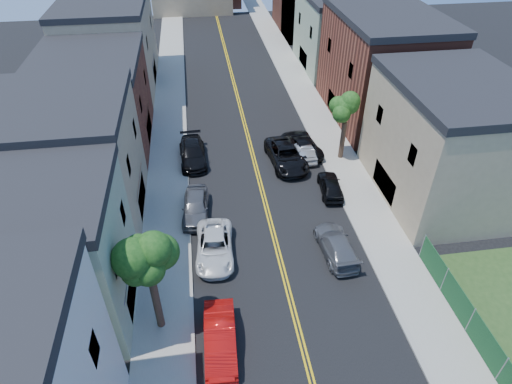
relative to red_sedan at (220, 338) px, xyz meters
name	(u,v)px	position (x,y,z in m)	size (l,w,h in m)	color
sidewalk_left	(168,119)	(-3.34, 27.88, -0.73)	(3.20, 100.00, 0.15)	gray
sidewalk_right	(313,109)	(12.46, 27.88, -0.73)	(3.20, 100.00, 0.15)	gray
curb_left	(185,117)	(-1.59, 27.88, -0.73)	(0.30, 100.00, 0.15)	gray
curb_right	(298,110)	(10.71, 27.88, -0.73)	(0.30, 100.00, 0.15)	gray
bldg_left_palegrn	(40,262)	(-9.44, 3.88, 3.44)	(9.00, 8.00, 8.50)	gray
bldg_left_tan_near	(70,167)	(-9.44, 12.88, 3.69)	(9.00, 10.00, 9.00)	#998466
bldg_left_brick	(95,105)	(-9.44, 23.88, 3.19)	(9.00, 12.00, 8.00)	brown
bldg_left_tan_far	(111,46)	(-9.44, 37.88, 3.94)	(9.00, 16.00, 9.50)	#998466
bldg_right_tan	(447,144)	(18.56, 11.88, 3.69)	(9.00, 12.00, 9.00)	#998466
bldg_right_brick	(380,69)	(18.56, 25.88, 4.19)	(9.00, 14.00, 10.00)	brown
bldg_right_palegrn	(339,34)	(18.56, 39.88, 3.44)	(9.00, 12.00, 8.50)	gray
fence_right	(485,344)	(14.06, -2.62, 0.29)	(0.04, 15.00, 1.90)	#143F1E
tree_left_mid	(145,245)	(-3.32, 1.89, 5.77)	(5.20, 5.20, 9.29)	#322119
tree_right_far	(348,100)	(12.48, 17.89, 4.95)	(4.40, 4.40, 8.03)	#322119
red_sedan	(220,338)	(0.00, 0.00, 0.00)	(1.71, 4.91, 1.62)	red
white_pickup	(215,247)	(0.19, 7.23, -0.06)	(2.50, 5.43, 1.51)	silver
grey_car_left	(196,206)	(-0.94, 11.69, 0.02)	(1.97, 4.89, 1.67)	#4F5055
black_car_left	(193,153)	(-0.94, 19.42, 0.01)	(2.29, 5.64, 1.64)	black
grey_car_right	(336,245)	(8.50, 6.20, -0.07)	(2.07, 5.09, 1.48)	#55575C
black_car_right	(331,185)	(10.06, 12.97, -0.10)	(1.68, 4.17, 1.42)	black
silver_car_right	(302,151)	(9.02, 18.55, -0.12)	(1.47, 4.21, 1.39)	#94969B
dark_car_right_far	(301,144)	(9.15, 19.57, -0.03)	(2.60, 5.63, 1.56)	black
black_suv_lane	(286,155)	(7.34, 17.72, 0.05)	(2.85, 6.17, 1.72)	black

